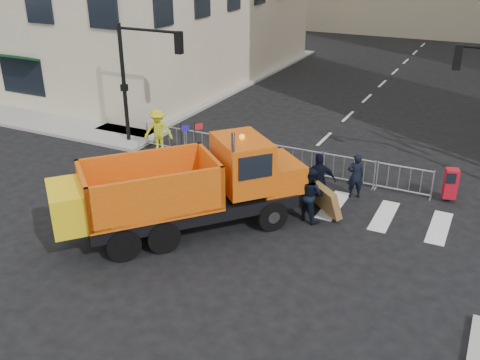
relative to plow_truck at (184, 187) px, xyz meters
The scene contains 10 objects.
ground 2.55m from the plow_truck, 52.86° to the right, with size 120.00×120.00×0.00m, color black.
sidewalk_back 7.15m from the plow_truck, 79.96° to the left, with size 64.00×5.00×0.15m, color gray.
traffic_light_left 9.05m from the plow_truck, 139.02° to the left, with size 0.18×0.18×5.40m, color black.
crowd_barriers 6.09m from the plow_truck, 85.51° to the left, with size 12.60×0.60×1.10m, color #9EA0A5, non-canonical shape.
plow_truck is the anchor object (origin of this frame).
cop_a 6.47m from the plow_truck, 49.55° to the left, with size 0.61×0.40×1.68m, color black.
cop_b 4.16m from the plow_truck, 36.98° to the left, with size 0.92×0.72×1.89m, color black.
cop_c 4.80m from the plow_truck, 47.06° to the left, with size 1.18×0.49×2.02m, color black.
worker 6.93m from the plow_truck, 131.42° to the left, with size 1.24×0.71×1.92m, color gold.
newspaper_box 9.53m from the plow_truck, 39.67° to the left, with size 0.45×0.40×1.10m, color #B20D1C.
Camera 1 is at (7.11, -11.15, 8.60)m, focal length 40.00 mm.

